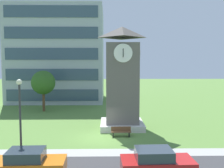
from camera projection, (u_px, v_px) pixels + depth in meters
The scene contains 9 objects.
ground_plane at pixel (102, 137), 22.99m from camera, with size 160.00×160.00×0.00m, color #567F38.
kerb_strip at pixel (100, 153), 19.15m from camera, with size 120.00×1.60×0.01m, color #9E9E99.
office_building at pixel (59, 55), 44.91m from camera, with size 15.52×11.21×16.00m.
clock_tower at pixel (122, 83), 26.14m from camera, with size 4.35×4.35×10.29m.
park_bench at pixel (121, 132), 23.25m from camera, with size 1.81×0.52×0.88m.
street_lamp at pixel (20, 111), 16.88m from camera, with size 0.36×0.36×5.63m.
tree_by_building at pixel (43, 83), 34.95m from camera, with size 3.26×3.26×5.59m.
parked_car_orange at pixel (29, 164), 14.87m from camera, with size 4.16×2.12×1.69m.
parked_car_red at pixel (156, 163), 15.01m from camera, with size 4.29×2.19×1.69m.
Camera 1 is at (0.55, -22.51, 6.74)m, focal length 41.18 mm.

